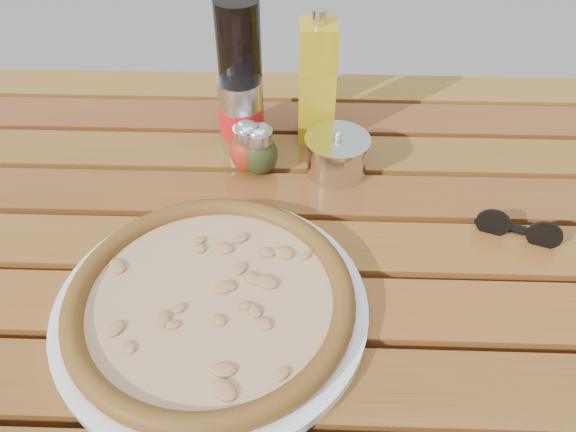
{
  "coord_description": "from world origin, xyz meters",
  "views": [
    {
      "loc": [
        0.02,
        -0.51,
        1.27
      ],
      "look_at": [
        0.0,
        0.02,
        0.78
      ],
      "focal_mm": 35.0,
      "sensor_mm": 36.0,
      "label": 1
    }
  ],
  "objects_px": {
    "pizza": "(210,299)",
    "pepper_shaker": "(248,147)",
    "soda_can": "(241,117)",
    "olive_oil_cruet": "(317,83)",
    "sunglasses": "(518,229)",
    "oregano_shaker": "(259,150)",
    "parmesan_tin": "(337,155)",
    "dark_bottle": "(240,72)",
    "plate": "(212,307)",
    "table": "(288,281)"
  },
  "relations": [
    {
      "from": "pizza",
      "to": "pepper_shaker",
      "type": "distance_m",
      "value": 0.27
    },
    {
      "from": "soda_can",
      "to": "olive_oil_cruet",
      "type": "xyz_separation_m",
      "value": [
        0.11,
        0.04,
        0.04
      ]
    },
    {
      "from": "sunglasses",
      "to": "oregano_shaker",
      "type": "bearing_deg",
      "value": 178.97
    },
    {
      "from": "pepper_shaker",
      "to": "oregano_shaker",
      "type": "xyz_separation_m",
      "value": [
        0.02,
        -0.01,
        0.0
      ]
    },
    {
      "from": "sunglasses",
      "to": "soda_can",
      "type": "bearing_deg",
      "value": 173.29
    },
    {
      "from": "parmesan_tin",
      "to": "dark_bottle",
      "type": "bearing_deg",
      "value": 146.74
    },
    {
      "from": "plate",
      "to": "dark_bottle",
      "type": "xyz_separation_m",
      "value": [
        0.0,
        0.36,
        0.1
      ]
    },
    {
      "from": "oregano_shaker",
      "to": "sunglasses",
      "type": "distance_m",
      "value": 0.37
    },
    {
      "from": "dark_bottle",
      "to": "olive_oil_cruet",
      "type": "relative_size",
      "value": 1.05
    },
    {
      "from": "plate",
      "to": "dark_bottle",
      "type": "height_order",
      "value": "dark_bottle"
    },
    {
      "from": "oregano_shaker",
      "to": "parmesan_tin",
      "type": "height_order",
      "value": "oregano_shaker"
    },
    {
      "from": "parmesan_tin",
      "to": "oregano_shaker",
      "type": "bearing_deg",
      "value": -178.58
    },
    {
      "from": "table",
      "to": "oregano_shaker",
      "type": "relative_size",
      "value": 17.07
    },
    {
      "from": "oregano_shaker",
      "to": "dark_bottle",
      "type": "relative_size",
      "value": 0.37
    },
    {
      "from": "plate",
      "to": "pizza",
      "type": "distance_m",
      "value": 0.02
    },
    {
      "from": "oregano_shaker",
      "to": "soda_can",
      "type": "height_order",
      "value": "soda_can"
    },
    {
      "from": "pepper_shaker",
      "to": "oregano_shaker",
      "type": "relative_size",
      "value": 1.0
    },
    {
      "from": "dark_bottle",
      "to": "olive_oil_cruet",
      "type": "bearing_deg",
      "value": -3.33
    },
    {
      "from": "soda_can",
      "to": "pizza",
      "type": "bearing_deg",
      "value": -91.33
    },
    {
      "from": "pepper_shaker",
      "to": "dark_bottle",
      "type": "xyz_separation_m",
      "value": [
        -0.02,
        0.09,
        0.07
      ]
    },
    {
      "from": "parmesan_tin",
      "to": "sunglasses",
      "type": "bearing_deg",
      "value": -30.0
    },
    {
      "from": "parmesan_tin",
      "to": "olive_oil_cruet",
      "type": "bearing_deg",
      "value": 109.16
    },
    {
      "from": "soda_can",
      "to": "parmesan_tin",
      "type": "distance_m",
      "value": 0.16
    },
    {
      "from": "pizza",
      "to": "soda_can",
      "type": "xyz_separation_m",
      "value": [
        0.01,
        0.32,
        0.04
      ]
    },
    {
      "from": "soda_can",
      "to": "parmesan_tin",
      "type": "bearing_deg",
      "value": -20.34
    },
    {
      "from": "pizza",
      "to": "olive_oil_cruet",
      "type": "bearing_deg",
      "value": 71.38
    },
    {
      "from": "pizza",
      "to": "parmesan_tin",
      "type": "height_order",
      "value": "parmesan_tin"
    },
    {
      "from": "table",
      "to": "sunglasses",
      "type": "bearing_deg",
      "value": 3.82
    },
    {
      "from": "pizza",
      "to": "dark_bottle",
      "type": "distance_m",
      "value": 0.37
    },
    {
      "from": "pepper_shaker",
      "to": "dark_bottle",
      "type": "relative_size",
      "value": 0.37
    },
    {
      "from": "soda_can",
      "to": "parmesan_tin",
      "type": "relative_size",
      "value": 1.06
    },
    {
      "from": "soda_can",
      "to": "oregano_shaker",
      "type": "bearing_deg",
      "value": -61.52
    },
    {
      "from": "plate",
      "to": "table",
      "type": "bearing_deg",
      "value": 53.36
    },
    {
      "from": "pepper_shaker",
      "to": "table",
      "type": "bearing_deg",
      "value": -68.01
    },
    {
      "from": "table",
      "to": "sunglasses",
      "type": "xyz_separation_m",
      "value": [
        0.3,
        0.02,
        0.09
      ]
    },
    {
      "from": "table",
      "to": "pepper_shaker",
      "type": "bearing_deg",
      "value": 111.99
    },
    {
      "from": "plate",
      "to": "soda_can",
      "type": "distance_m",
      "value": 0.32
    },
    {
      "from": "pepper_shaker",
      "to": "soda_can",
      "type": "height_order",
      "value": "soda_can"
    },
    {
      "from": "pizza",
      "to": "plate",
      "type": "bearing_deg",
      "value": 0.0
    },
    {
      "from": "table",
      "to": "pizza",
      "type": "bearing_deg",
      "value": -126.64
    },
    {
      "from": "table",
      "to": "dark_bottle",
      "type": "xyz_separation_m",
      "value": [
        -0.08,
        0.25,
        0.19
      ]
    },
    {
      "from": "dark_bottle",
      "to": "olive_oil_cruet",
      "type": "xyz_separation_m",
      "value": [
        0.12,
        -0.01,
        -0.01
      ]
    },
    {
      "from": "table",
      "to": "parmesan_tin",
      "type": "bearing_deg",
      "value": 66.49
    },
    {
      "from": "table",
      "to": "plate",
      "type": "distance_m",
      "value": 0.16
    },
    {
      "from": "dark_bottle",
      "to": "parmesan_tin",
      "type": "xyz_separation_m",
      "value": [
        0.15,
        -0.1,
        -0.08
      ]
    },
    {
      "from": "oregano_shaker",
      "to": "soda_can",
      "type": "distance_m",
      "value": 0.07
    },
    {
      "from": "dark_bottle",
      "to": "sunglasses",
      "type": "distance_m",
      "value": 0.45
    },
    {
      "from": "oregano_shaker",
      "to": "soda_can",
      "type": "bearing_deg",
      "value": 118.48
    },
    {
      "from": "oregano_shaker",
      "to": "sunglasses",
      "type": "relative_size",
      "value": 0.74
    },
    {
      "from": "sunglasses",
      "to": "parmesan_tin",
      "type": "bearing_deg",
      "value": 169.79
    }
  ]
}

